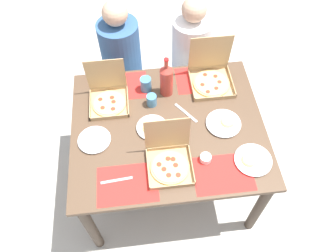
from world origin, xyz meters
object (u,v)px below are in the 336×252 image
pizza_box_center (169,160)px  plate_near_right (224,123)px  diner_right_seat (190,64)px  plate_near_left (94,140)px  cup_dark (146,84)px  diner_left_seat (123,69)px  condiment_bowl (206,158)px  plate_far_left (253,160)px  cup_spare (152,100)px  soda_bottle (166,80)px  pizza_box_corner_right (109,97)px  pizza_box_corner_left (211,77)px  plate_far_right (152,128)px

pizza_box_center → plate_near_right: bearing=32.5°
diner_right_seat → plate_near_left: bearing=-132.0°
cup_dark → diner_left_seat: 0.57m
condiment_bowl → plate_far_left: bearing=-8.1°
cup_spare → diner_left_seat: (-0.20, 0.60, -0.28)m
plate_near_right → plate_far_left: (0.12, -0.29, 0.00)m
plate_near_left → diner_right_seat: size_ratio=0.18×
cup_dark → diner_left_seat: size_ratio=0.09×
diner_right_seat → cup_dark: bearing=-131.4°
plate_far_left → soda_bottle: soda_bottle is taller
diner_right_seat → pizza_box_center: bearing=-106.2°
pizza_box_center → plate_near_left: size_ratio=1.46×
pizza_box_corner_right → plate_far_left: (0.87, -0.58, -0.04)m
pizza_box_corner_left → pizza_box_corner_right: bearing=-172.1°
pizza_box_corner_left → plate_far_right: bearing=-141.7°
diner_right_seat → plate_far_right: bearing=-116.2°
pizza_box_corner_left → plate_far_right: 0.59m
plate_near_left → cup_spare: (0.39, 0.26, 0.03)m
pizza_box_center → pizza_box_corner_left: 0.75m
pizza_box_corner_right → diner_left_seat: diner_left_seat is taller
plate_far_right → plate_near_left: size_ratio=0.97×
pizza_box_corner_left → plate_near_left: bearing=-153.4°
plate_near_left → soda_bottle: soda_bottle is taller
cup_spare → condiment_bowl: cup_spare is taller
cup_spare → condiment_bowl: size_ratio=1.21×
plate_near_right → soda_bottle: soda_bottle is taller
soda_bottle → cup_dark: bearing=162.3°
plate_far_right → diner_left_seat: bearing=102.5°
pizza_box_corner_right → plate_far_right: bearing=-44.2°
pizza_box_center → diner_right_seat: bearing=73.8°
condiment_bowl → cup_dark: bearing=117.0°
cup_spare → diner_left_seat: size_ratio=0.07×
pizza_box_center → diner_left_seat: size_ratio=0.26×
plate_far_right → diner_right_seat: diner_right_seat is taller
pizza_box_corner_left → diner_left_seat: bearing=145.8°
cup_dark → pizza_box_corner_left: bearing=2.6°
plate_far_left → soda_bottle: size_ratio=0.72×
plate_near_right → diner_right_seat: bearing=95.7°
pizza_box_corner_right → plate_near_right: size_ratio=1.29×
pizza_box_corner_right → plate_far_left: size_ratio=1.29×
diner_right_seat → soda_bottle: bearing=-117.6°
cup_dark → diner_right_seat: bearing=48.6°
pizza_box_corner_right → diner_left_seat: 0.62m
plate_far_right → diner_left_seat: 0.86m
pizza_box_corner_left → cup_spare: (-0.45, -0.16, -0.01)m
soda_bottle → diner_right_seat: diner_right_seat is taller
soda_bottle → diner_right_seat: 0.68m
plate_far_right → plate_near_left: bearing=-172.0°
pizza_box_center → plate_far_left: pizza_box_center is taller
pizza_box_corner_left → cup_dark: bearing=-177.4°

